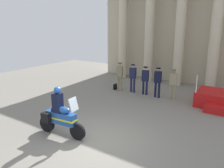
% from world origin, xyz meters
% --- Properties ---
extents(ground_plane, '(28.00, 28.00, 0.00)m').
position_xyz_m(ground_plane, '(0.00, 0.00, 0.00)').
color(ground_plane, gray).
extents(colonnade_backdrop, '(12.76, 1.51, 8.30)m').
position_xyz_m(colonnade_backdrop, '(-0.08, 10.05, 4.28)').
color(colonnade_backdrop, '#B6AB91').
rests_on(colonnade_backdrop, ground_plane).
extents(officer_in_row_0, '(0.40, 0.25, 1.78)m').
position_xyz_m(officer_in_row_0, '(-2.61, 6.06, 1.05)').
color(officer_in_row_0, '#847A5B').
rests_on(officer_in_row_0, ground_plane).
extents(officer_in_row_1, '(0.40, 0.25, 1.74)m').
position_xyz_m(officer_in_row_1, '(-1.74, 6.18, 1.03)').
color(officer_in_row_1, '#191E42').
rests_on(officer_in_row_1, ground_plane).
extents(officer_in_row_2, '(0.40, 0.25, 1.69)m').
position_xyz_m(officer_in_row_2, '(-0.88, 6.15, 0.99)').
color(officer_in_row_2, '#141938').
rests_on(officer_in_row_2, ground_plane).
extents(officer_in_row_3, '(0.40, 0.25, 1.74)m').
position_xyz_m(officer_in_row_3, '(-0.05, 6.02, 1.03)').
color(officer_in_row_3, black).
rests_on(officer_in_row_3, ground_plane).
extents(officer_in_row_4, '(0.40, 0.25, 1.71)m').
position_xyz_m(officer_in_row_4, '(0.80, 6.18, 1.01)').
color(officer_in_row_4, gray).
rests_on(officer_in_row_4, ground_plane).
extents(motorcycle_with_rider, '(2.09, 0.74, 1.90)m').
position_xyz_m(motorcycle_with_rider, '(-1.26, -0.33, 0.79)').
color(motorcycle_with_rider, black).
rests_on(motorcycle_with_rider, ground_plane).
extents(briefcase_on_ground, '(0.10, 0.32, 0.36)m').
position_xyz_m(briefcase_on_ground, '(-2.96, 6.08, 0.18)').
color(briefcase_on_ground, black).
rests_on(briefcase_on_ground, ground_plane).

